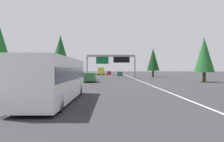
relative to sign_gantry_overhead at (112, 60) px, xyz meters
name	(u,v)px	position (x,y,z in m)	size (l,w,h in m)	color
ground_plane	(90,77)	(5.64, 6.04, -4.77)	(320.00, 320.00, 0.00)	#2D2D30
median_barrier	(94,74)	(25.64, 6.34, -4.32)	(180.00, 0.56, 0.90)	#ADAAA3
shoulder_stripe_right	(128,76)	(15.64, -5.48, -4.76)	(160.00, 0.16, 0.01)	silver
shoulder_stripe_median	(94,76)	(15.64, 5.79, -4.76)	(160.00, 0.16, 0.01)	silver
sign_gantry_overhead	(112,60)	(0.00, 0.00, 0.00)	(0.50, 12.68, 5.99)	gray
bus_far_left	(57,78)	(-41.23, 4.25, -3.05)	(11.50, 2.55, 3.10)	white
minivan_far_right	(89,77)	(-17.25, 4.15, -3.81)	(5.00, 1.95, 1.69)	#2D6B38
sedan_distant_b	(120,74)	(20.08, -2.98, -4.08)	(4.40, 1.80, 1.47)	#2D6B38
pickup_mid_left	(102,72)	(52.79, 4.41, -3.85)	(5.60, 2.00, 1.86)	#2D6B38
box_truck_distant_a	(101,71)	(31.94, 4.01, -3.15)	(8.50, 2.40, 2.95)	gold
sedan_near_center	(109,73)	(35.51, 0.80, -4.08)	(4.40, 1.80, 1.47)	red
sedan_mid_right	(91,77)	(-9.81, 4.49, -4.08)	(4.40, 1.80, 1.47)	#1E4793
conifer_right_near	(204,55)	(-17.30, -16.56, 0.13)	(3.55, 3.55, 8.07)	#4C3823
conifer_right_mid	(153,60)	(8.33, -12.30, 0.36)	(3.72, 3.72, 8.44)	#4C3823
conifer_left_mid	(60,51)	(26.82, 19.14, 4.43)	(6.65, 6.65, 15.12)	#4C3823
conifer_left_far	(56,59)	(30.76, 21.80, 1.38)	(4.45, 4.45, 10.11)	#4C3823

